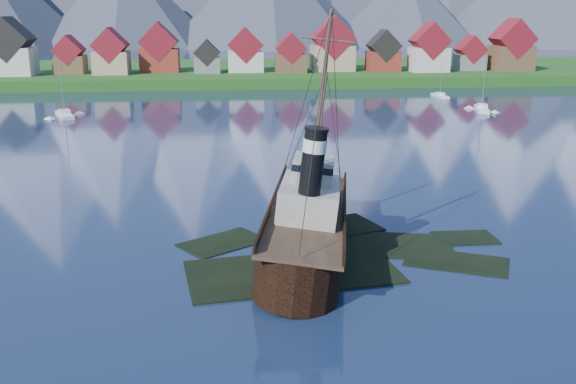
{
  "coord_description": "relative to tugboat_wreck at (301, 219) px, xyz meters",
  "views": [
    {
      "loc": [
        -8.26,
        -53.17,
        21.9
      ],
      "look_at": [
        -2.61,
        6.0,
        5.0
      ],
      "focal_mm": 40.0,
      "sensor_mm": 36.0,
      "label": 1
    }
  ],
  "objects": [
    {
      "name": "seawall",
      "position": [
        1.57,
        128.31,
        -2.94
      ],
      "size": [
        600.0,
        2.5,
        2.0
      ],
      "primitive_type": "cube",
      "color": "#3F3D38",
      "rests_on": "ground"
    },
    {
      "name": "sailboat_d",
      "position": [
        50.47,
        82.18,
        -2.63
      ],
      "size": [
        4.92,
        10.01,
        13.26
      ],
      "rotation": [
        0.0,
        0.0,
        -0.27
      ],
      "color": "white",
      "rests_on": "ground"
    },
    {
      "name": "sailboat_c",
      "position": [
        -41.15,
        82.7,
        -2.65
      ],
      "size": [
        5.97,
        10.01,
        12.64
      ],
      "rotation": [
        0.0,
        0.0,
        0.39
      ],
      "color": "white",
      "rests_on": "ground"
    },
    {
      "name": "town",
      "position": [
        -31.55,
        148.49,
        6.05
      ],
      "size": [
        250.96,
        16.69,
        17.3
      ],
      "color": "maroon",
      "rests_on": "ground"
    },
    {
      "name": "sailboat_e",
      "position": [
        48.83,
        106.4,
        -2.72
      ],
      "size": [
        2.33,
        8.71,
        10.06
      ],
      "rotation": [
        0.0,
        0.0,
        0.02
      ],
      "color": "white",
      "rests_on": "ground"
    },
    {
      "name": "tugboat_wreck",
      "position": [
        0.0,
        0.0,
        0.0
      ],
      "size": [
        6.84,
        29.46,
        23.35
      ],
      "rotation": [
        0.0,
        0.11,
        -0.18
      ],
      "color": "black",
      "rests_on": "ground"
    },
    {
      "name": "ground",
      "position": [
        1.57,
        -3.69,
        -2.94
      ],
      "size": [
        1400.0,
        1400.0,
        0.0
      ],
      "primitive_type": "plane",
      "color": "#172540",
      "rests_on": "ground"
    },
    {
      "name": "shore_bank",
      "position": [
        1.57,
        166.31,
        -2.94
      ],
      "size": [
        600.0,
        80.0,
        3.2
      ],
      "primitive_type": "cube",
      "color": "#1C4D16",
      "rests_on": "ground"
    },
    {
      "name": "shoal",
      "position": [
        3.35,
        -1.54,
        -3.28
      ],
      "size": [
        31.71,
        21.24,
        1.14
      ],
      "color": "black",
      "rests_on": "ground"
    }
  ]
}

